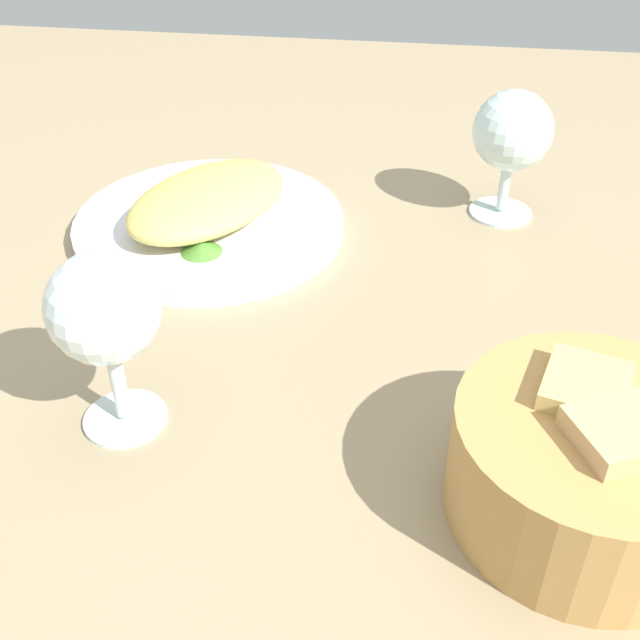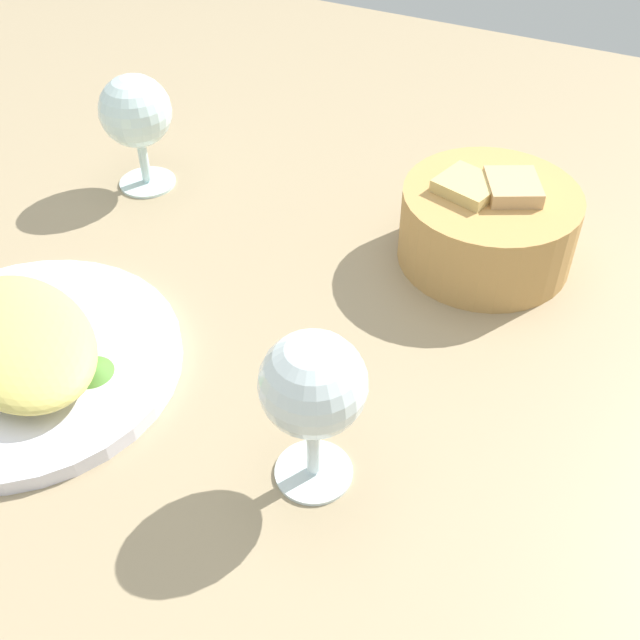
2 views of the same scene
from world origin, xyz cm
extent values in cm
cube|color=#9A8665|center=(0.00, 0.00, -1.00)|extent=(140.00, 140.00, 2.00)
cylinder|color=white|center=(-10.99, -13.19, 0.70)|extent=(25.25, 25.25, 1.40)
ellipsoid|color=#D6C561|center=(-10.99, -13.19, 3.26)|extent=(20.66, 18.06, 3.73)
cone|color=#4B802F|center=(-5.00, -12.33, 1.94)|extent=(3.69, 3.69, 1.08)
cylinder|color=tan|center=(18.46, 17.20, 3.66)|extent=(16.34, 16.34, 7.33)
cube|color=tan|center=(19.96, 17.81, 6.17)|extent=(6.34, 6.58, 5.08)
cube|color=tan|center=(16.27, 16.47, 5.87)|extent=(6.34, 5.99, 5.21)
cylinder|color=silver|center=(14.81, -12.60, 0.30)|extent=(5.69, 5.69, 0.60)
cylinder|color=silver|center=(14.81, -12.60, 3.24)|extent=(1.00, 1.00, 5.29)
sphere|color=silver|center=(14.81, -12.60, 9.50)|extent=(7.22, 7.22, 7.22)
cylinder|color=silver|center=(-18.12, 14.17, 0.30)|extent=(6.02, 6.02, 0.60)
cylinder|color=silver|center=(-18.12, 14.17, 2.75)|extent=(1.00, 1.00, 4.30)
sphere|color=silver|center=(-18.12, 14.17, 8.61)|extent=(7.41, 7.41, 7.41)
camera|label=1|loc=(51.91, 6.01, 37.92)|focal=44.31mm
camera|label=2|loc=(29.87, -43.26, 46.59)|focal=43.89mm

